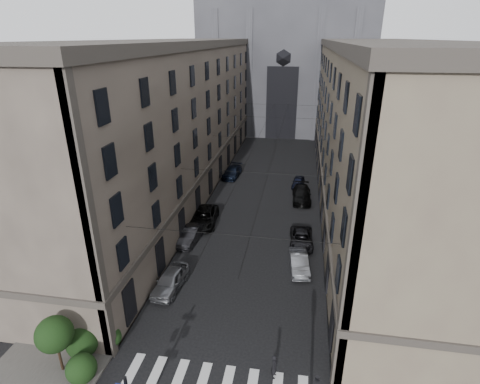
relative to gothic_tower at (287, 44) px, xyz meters
The scene contains 16 objects.
sidewalk_left 44.07m from the gothic_tower, 105.08° to the right, with size 7.00×80.00×0.15m, color #383533.
sidewalk_right 44.07m from the gothic_tower, 74.92° to the right, with size 7.00×80.00×0.15m, color #383533.
building_left 42.07m from the gothic_tower, 109.04° to the right, with size 13.60×60.60×18.85m.
building_right 42.07m from the gothic_tower, 70.96° to the right, with size 13.60×60.60×18.85m.
gothic_tower is the anchor object (origin of this frame).
shrub_cluster 72.29m from the gothic_tower, 97.11° to the right, with size 3.90×4.40×3.90m.
tram_wires 40.72m from the gothic_tower, 90.00° to the right, with size 14.00×60.00×0.43m.
car_left_near 64.00m from the gothic_tower, 95.24° to the right, with size 1.91×4.75×1.62m, color slate.
car_left_midnear 56.82m from the gothic_tower, 96.57° to the right, with size 1.58×4.53×1.49m, color black.
car_left_midfar 52.89m from the gothic_tower, 96.65° to the right, with size 2.69×5.83×1.62m, color black.
car_left_far 38.87m from the gothic_tower, 99.07° to the right, with size 2.07×5.10×1.48m, color black.
car_right_near 59.62m from the gothic_tower, 85.27° to the right, with size 1.54×4.41×1.45m, color gray.
car_right_midnear 55.52m from the gothic_tower, 84.72° to the right, with size 2.24×4.86×1.35m, color black.
car_right_midfar 45.09m from the gothic_tower, 83.50° to the right, with size 2.28×5.61×1.63m, color black.
car_right_far 40.77m from the gothic_tower, 83.48° to the right, with size 1.53×3.81×1.30m, color black.
pedestrian 70.86m from the gothic_tower, 87.09° to the right, with size 0.60×0.39×1.65m, color black.
Camera 1 is at (4.19, -10.64, 19.27)m, focal length 28.00 mm.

